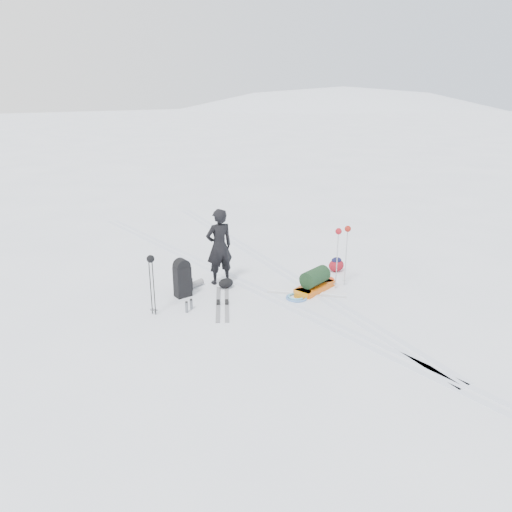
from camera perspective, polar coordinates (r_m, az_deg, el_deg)
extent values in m
plane|color=white|center=(11.88, 1.53, -4.58)|extent=(200.00, 200.00, 0.00)
ellipsoid|color=white|center=(159.43, 8.32, -11.52)|extent=(256.00, 192.00, 160.00)
cube|color=silver|center=(11.81, 1.06, -4.69)|extent=(1.40, 17.97, 0.01)
cube|color=silver|center=(11.94, 1.99, -4.43)|extent=(1.40, 17.97, 0.01)
cube|color=silver|center=(14.09, 0.90, -0.75)|extent=(2.09, 13.88, 0.01)
cube|color=silver|center=(14.22, 1.68, -0.57)|extent=(2.09, 13.88, 0.01)
imported|color=black|center=(12.37, -4.23, 1.08)|extent=(0.74, 0.52, 1.92)
cube|color=#CE550C|center=(12.26, 6.71, -3.59)|extent=(1.20, 0.74, 0.14)
cylinder|color=red|center=(12.66, 8.02, -2.91)|extent=(0.50, 0.50, 0.14)
cylinder|color=#C8700B|center=(11.86, 5.32, -4.32)|extent=(0.50, 0.50, 0.14)
cylinder|color=black|center=(12.16, 6.76, -2.39)|extent=(0.83, 0.59, 0.41)
cube|color=black|center=(11.85, -8.40, -2.92)|extent=(0.38, 0.27, 0.73)
cylinder|color=black|center=(11.72, -8.49, -1.16)|extent=(0.36, 0.26, 0.36)
cube|color=black|center=(11.99, -7.64, -3.17)|extent=(0.09, 0.19, 0.31)
cylinder|color=slate|center=(12.42, -7.13, -3.26)|extent=(0.60, 0.32, 0.16)
cylinder|color=black|center=(10.96, -11.95, -3.49)|extent=(0.02, 0.02, 1.26)
cylinder|color=black|center=(10.91, -11.60, -3.57)|extent=(0.02, 0.02, 1.26)
torus|color=black|center=(11.17, -11.77, -6.02)|extent=(0.10, 0.10, 0.01)
torus|color=black|center=(11.12, -11.42, -6.10)|extent=(0.10, 0.10, 0.01)
sphere|color=black|center=(10.71, -11.97, -0.32)|extent=(0.17, 0.17, 0.17)
cylinder|color=#ABACB1|center=(12.22, 9.23, -0.54)|extent=(0.03, 0.03, 1.44)
cylinder|color=#AFB2B6|center=(12.46, 10.25, -0.21)|extent=(0.03, 0.03, 1.44)
torus|color=#A3A5AA|center=(12.43, 9.09, -3.19)|extent=(0.12, 0.12, 0.01)
torus|color=#AFB2B7|center=(12.67, 10.09, -2.81)|extent=(0.12, 0.12, 0.01)
sphere|color=maroon|center=(12.00, 9.42, 2.81)|extent=(0.15, 0.15, 0.15)
sphere|color=maroon|center=(12.25, 10.45, 3.07)|extent=(0.15, 0.15, 0.15)
cube|color=#979AA0|center=(11.48, -3.36, -5.43)|extent=(1.10, 1.72, 0.02)
cube|color=gray|center=(11.48, -4.34, -5.45)|extent=(1.10, 1.72, 0.02)
cube|color=black|center=(11.46, -3.36, -5.26)|extent=(0.17, 0.21, 0.05)
cube|color=black|center=(11.46, -4.35, -5.28)|extent=(0.17, 0.21, 0.05)
cube|color=silver|center=(11.98, 5.79, -4.43)|extent=(1.40, 1.41, 0.02)
cube|color=white|center=(12.15, 5.86, -4.09)|extent=(1.40, 1.41, 0.02)
cube|color=black|center=(11.96, 5.79, -4.28)|extent=(0.19, 0.19, 0.05)
cube|color=black|center=(12.14, 5.87, -3.93)|extent=(0.19, 0.19, 0.05)
torus|color=#4E7EBF|center=(11.75, 4.65, -4.76)|extent=(0.57, 0.57, 0.05)
torus|color=#5AB3DA|center=(11.79, 4.63, -4.62)|extent=(0.45, 0.45, 0.05)
ellipsoid|color=maroon|center=(13.56, 9.16, -1.07)|extent=(0.47, 0.36, 0.33)
ellipsoid|color=black|center=(13.51, 9.19, -0.48)|extent=(0.30, 0.24, 0.16)
cylinder|color=slate|center=(11.10, -7.94, -5.86)|extent=(0.08, 0.08, 0.23)
cylinder|color=slate|center=(11.25, -7.41, -5.53)|extent=(0.08, 0.08, 0.21)
cylinder|color=black|center=(11.04, -7.96, -5.25)|extent=(0.07, 0.07, 0.03)
cylinder|color=black|center=(11.20, -7.44, -4.97)|extent=(0.07, 0.07, 0.03)
ellipsoid|color=black|center=(12.33, -3.46, -3.11)|extent=(0.39, 0.29, 0.24)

